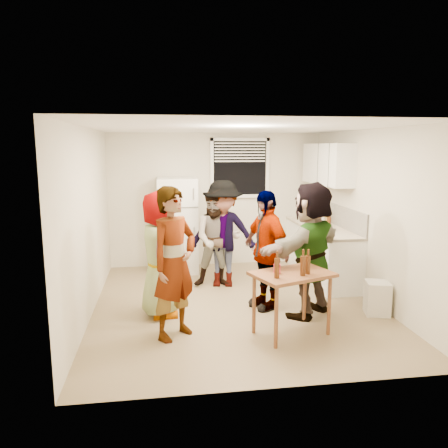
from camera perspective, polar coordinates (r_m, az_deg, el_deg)
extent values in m
cube|color=white|center=(7.93, -6.09, -0.14)|extent=(0.70, 0.70, 1.70)
cube|color=white|center=(7.79, 12.54, -3.66)|extent=(0.60, 2.20, 0.86)
cube|color=beige|center=(7.70, 12.67, -0.40)|extent=(0.64, 2.22, 0.04)
cube|color=#B4AEA5|center=(7.77, 14.69, 1.10)|extent=(0.03, 2.20, 0.36)
cube|color=white|center=(7.82, 13.34, 7.62)|extent=(0.34, 1.60, 0.70)
cylinder|color=white|center=(7.71, 12.49, -0.24)|extent=(0.13, 0.13, 0.29)
cylinder|color=black|center=(8.58, 10.77, 0.86)|extent=(0.07, 0.07, 0.27)
cylinder|color=#47230C|center=(7.16, 13.47, -1.05)|extent=(0.07, 0.07, 0.25)
cylinder|color=#181AAE|center=(6.94, 12.88, -1.37)|extent=(0.08, 0.08, 0.11)
cube|color=gold|center=(8.06, 13.35, 0.67)|extent=(0.02, 0.17, 0.14)
cube|color=beige|center=(6.33, 19.40, -8.90)|extent=(0.37, 0.37, 0.45)
cylinder|color=#47230C|center=(5.25, 10.86, -6.43)|extent=(0.06, 0.06, 0.22)
cylinder|color=#B3152E|center=(5.23, 6.93, -6.39)|extent=(0.08, 0.08, 0.11)
imported|color=#969696|center=(6.13, -8.10, -11.54)|extent=(1.69, 0.83, 0.54)
imported|color=#141933|center=(5.46, -6.34, -14.29)|extent=(1.71, 1.77, 0.43)
imported|color=brown|center=(7.21, -0.89, -8.09)|extent=(0.97, 1.66, 0.59)
imported|color=#403F44|center=(7.25, -0.15, -7.99)|extent=(1.43, 1.91, 0.64)
imported|color=black|center=(6.34, 5.33, -10.71)|extent=(1.90, 1.50, 0.41)
imported|color=#CE6F53|center=(6.18, 10.98, -11.45)|extent=(2.44, 2.46, 0.53)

